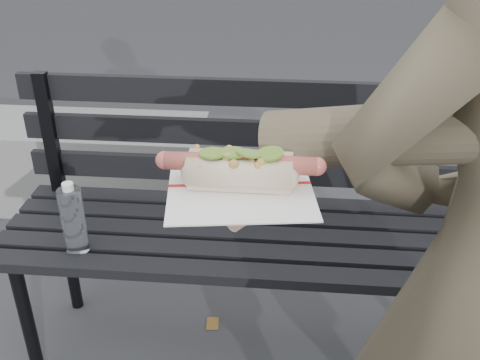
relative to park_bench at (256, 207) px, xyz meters
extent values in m
cylinder|color=black|center=(-0.66, -0.24, -0.30)|extent=(0.04, 0.04, 0.45)
cylinder|color=black|center=(-0.66, 0.10, -0.30)|extent=(0.04, 0.04, 0.45)
cylinder|color=black|center=(0.68, 0.10, -0.30)|extent=(0.04, 0.04, 0.45)
cube|color=black|center=(0.01, -0.25, -0.06)|extent=(1.50, 0.07, 0.03)
cube|color=black|center=(0.01, -0.16, -0.06)|extent=(1.50, 0.07, 0.03)
cube|color=black|center=(0.01, -0.07, -0.06)|extent=(1.50, 0.07, 0.03)
cube|color=black|center=(0.01, 0.02, -0.06)|extent=(1.50, 0.07, 0.03)
cube|color=black|center=(0.01, 0.11, -0.06)|extent=(1.50, 0.07, 0.03)
cube|color=black|center=(-0.66, 0.12, 0.15)|extent=(0.04, 0.03, 0.42)
cube|color=black|center=(0.01, 0.14, 0.05)|extent=(1.50, 0.02, 0.08)
cube|color=black|center=(0.01, 0.14, 0.18)|extent=(1.50, 0.02, 0.08)
cube|color=black|center=(0.01, 0.14, 0.31)|extent=(1.50, 0.02, 0.08)
cylinder|color=white|center=(-0.48, -0.20, 0.05)|extent=(0.06, 0.06, 0.19)
cylinder|color=white|center=(-0.48, -0.20, 0.16)|extent=(0.03, 0.03, 0.02)
cube|color=slate|center=(-0.89, 0.84, -0.32)|extent=(1.20, 0.40, 0.40)
cylinder|color=brown|center=(0.29, -0.69, 0.56)|extent=(0.51, 0.23, 0.19)
cylinder|color=#D8A384|center=(0.06, -0.76, 0.50)|extent=(0.09, 0.08, 0.07)
ellipsoid|color=#D8A384|center=(0.02, -0.77, 0.49)|extent=(0.10, 0.12, 0.03)
cylinder|color=#D8A384|center=(-0.03, -0.80, 0.49)|extent=(0.05, 0.02, 0.02)
cylinder|color=#D8A384|center=(-0.03, -0.78, 0.49)|extent=(0.05, 0.02, 0.02)
cylinder|color=#D8A384|center=(-0.03, -0.76, 0.49)|extent=(0.05, 0.02, 0.02)
cylinder|color=#D8A384|center=(-0.03, -0.74, 0.49)|extent=(0.05, 0.02, 0.02)
cylinder|color=#D8A384|center=(0.03, -0.83, 0.49)|extent=(0.04, 0.05, 0.02)
cube|color=white|center=(0.02, -0.77, 0.51)|extent=(0.21, 0.21, 0.00)
cube|color=#B21E1E|center=(0.02, -0.77, 0.51)|extent=(0.19, 0.03, 0.00)
cylinder|color=#B95247|center=(0.02, -0.77, 0.54)|extent=(0.20, 0.02, 0.02)
sphere|color=#B95247|center=(-0.08, -0.77, 0.54)|extent=(0.03, 0.02, 0.02)
sphere|color=#B95247|center=(0.12, -0.77, 0.54)|extent=(0.03, 0.02, 0.02)
sphere|color=#9E6B2D|center=(0.05, -0.79, 0.55)|extent=(0.01, 0.01, 0.01)
sphere|color=#9E6B2D|center=(0.04, -0.78, 0.55)|extent=(0.01, 0.01, 0.01)
sphere|color=#9E6B2D|center=(0.04, -0.76, 0.55)|extent=(0.01, 0.01, 0.01)
sphere|color=#9E6B2D|center=(-0.02, -0.80, 0.55)|extent=(0.01, 0.01, 0.01)
sphere|color=#9E6B2D|center=(-0.02, -0.77, 0.55)|extent=(0.01, 0.01, 0.01)
sphere|color=#9E6B2D|center=(0.04, -0.77, 0.55)|extent=(0.01, 0.01, 0.01)
sphere|color=#9E6B2D|center=(0.02, -0.77, 0.55)|extent=(0.01, 0.01, 0.01)
sphere|color=#9E6B2D|center=(0.03, -0.77, 0.55)|extent=(0.01, 0.01, 0.01)
sphere|color=#9E6B2D|center=(0.05, -0.79, 0.55)|extent=(0.01, 0.01, 0.01)
sphere|color=#9E6B2D|center=(0.04, -0.77, 0.55)|extent=(0.01, 0.01, 0.01)
sphere|color=#9E6B2D|center=(0.05, -0.79, 0.55)|extent=(0.01, 0.01, 0.01)
sphere|color=#9E6B2D|center=(0.04, -0.78, 0.55)|extent=(0.01, 0.01, 0.01)
sphere|color=#9E6B2D|center=(0.07, -0.77, 0.55)|extent=(0.01, 0.01, 0.01)
sphere|color=#9E6B2D|center=(0.01, -0.76, 0.55)|extent=(0.01, 0.01, 0.01)
sphere|color=#9E6B2D|center=(-0.01, -0.77, 0.55)|extent=(0.01, 0.01, 0.01)
sphere|color=#9E6B2D|center=(0.03, -0.75, 0.55)|extent=(0.01, 0.01, 0.01)
sphere|color=#9E6B2D|center=(0.01, -0.80, 0.55)|extent=(0.01, 0.01, 0.01)
sphere|color=#9E6B2D|center=(0.02, -0.77, 0.55)|extent=(0.01, 0.01, 0.01)
sphere|color=#9E6B2D|center=(0.04, -0.78, 0.55)|extent=(0.01, 0.01, 0.01)
sphere|color=#9E6B2D|center=(-0.02, -0.79, 0.55)|extent=(0.01, 0.01, 0.01)
sphere|color=#9E6B2D|center=(0.03, -0.76, 0.55)|extent=(0.01, 0.01, 0.01)
sphere|color=#9E6B2D|center=(0.01, -0.76, 0.55)|extent=(0.01, 0.01, 0.01)
sphere|color=#9E6B2D|center=(0.01, -0.78, 0.55)|extent=(0.01, 0.01, 0.01)
sphere|color=#9E6B2D|center=(-0.01, -0.77, 0.55)|extent=(0.01, 0.01, 0.01)
sphere|color=#9E6B2D|center=(0.07, -0.77, 0.55)|extent=(0.01, 0.01, 0.01)
sphere|color=#9E6B2D|center=(0.05, -0.79, 0.55)|extent=(0.01, 0.01, 0.01)
sphere|color=#9E6B2D|center=(0.02, -0.80, 0.55)|extent=(0.01, 0.01, 0.01)
sphere|color=#9E6B2D|center=(-0.01, -0.76, 0.55)|extent=(0.01, 0.01, 0.01)
sphere|color=#9E6B2D|center=(-0.04, -0.75, 0.55)|extent=(0.01, 0.01, 0.01)
sphere|color=#9E6B2D|center=(0.04, -0.77, 0.55)|extent=(0.01, 0.01, 0.01)
cylinder|color=olive|center=(-0.01, -0.78, 0.56)|extent=(0.04, 0.04, 0.01)
cylinder|color=olive|center=(0.01, -0.77, 0.56)|extent=(0.04, 0.04, 0.00)
cylinder|color=olive|center=(0.04, -0.78, 0.56)|extent=(0.04, 0.04, 0.01)
cylinder|color=olive|center=(0.06, -0.77, 0.56)|extent=(0.04, 0.04, 0.01)
cube|color=brown|center=(-1.06, 0.66, -0.52)|extent=(0.07, 0.07, 0.00)
cube|color=brown|center=(-1.03, 1.28, -0.52)|extent=(0.05, 0.03, 0.00)
cube|color=brown|center=(0.67, 1.05, -0.52)|extent=(0.09, 0.07, 0.00)
cube|color=brown|center=(-0.15, 0.05, -0.52)|extent=(0.05, 0.06, 0.00)
camera|label=1|loc=(0.08, -1.42, 0.88)|focal=42.00mm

